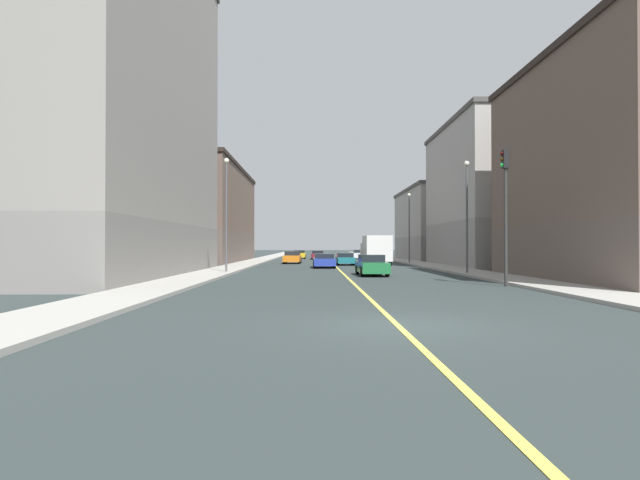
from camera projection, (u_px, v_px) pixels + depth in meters
ground_plane at (397, 325)px, 12.59m from camera, size 400.00×400.00×0.00m
sidewalk_left at (405, 261)px, 61.70m from camera, size 2.93×168.00×0.15m
sidewalk_right at (256, 261)px, 61.47m from camera, size 2.93×168.00×0.15m
lane_center_stripe at (331, 262)px, 61.58m from camera, size 0.16×154.00×0.01m
building_left_near at (639, 167)px, 27.91m from camera, size 10.88×16.57×12.63m
building_left_mid at (501, 195)px, 48.32m from camera, size 10.88×17.57×13.65m
building_left_far at (444, 224)px, 69.36m from camera, size 10.88×19.48×9.72m
building_right_corner at (100, 91)px, 32.58m from camera, size 10.88×24.26×23.86m
building_right_midblock at (197, 215)px, 59.65m from camera, size 10.88×25.70×11.14m
traffic_light_left_near at (505, 199)px, 24.55m from camera, size 0.40×0.32×6.64m
street_lamp_left_near at (467, 205)px, 34.06m from camera, size 0.36×0.36×7.54m
street_lamp_right_near at (226, 204)px, 35.69m from camera, size 0.36×0.36×8.01m
street_lamp_left_far at (409, 221)px, 54.64m from camera, size 0.36×0.36×7.47m
car_yellow at (299, 254)px, 75.96m from camera, size 1.89×3.98×1.26m
car_orange at (292, 257)px, 55.66m from camera, size 1.96×4.14×1.35m
car_blue at (324, 261)px, 45.09m from camera, size 2.00×4.63×1.25m
car_green at (372, 265)px, 33.50m from camera, size 1.90×4.50×1.38m
car_teal at (345, 259)px, 51.28m from camera, size 1.84×4.18×1.21m
car_white at (359, 255)px, 73.50m from camera, size 1.89×4.17×1.35m
car_maroon at (318, 255)px, 72.26m from camera, size 1.87×4.06×1.24m
box_truck at (376, 250)px, 50.80m from camera, size 2.58×6.79×2.94m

